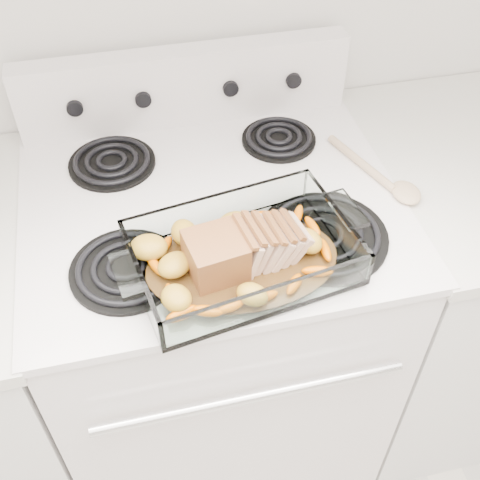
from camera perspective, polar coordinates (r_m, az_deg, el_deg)
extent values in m
cube|color=white|center=(1.60, -2.15, -8.80)|extent=(0.76, 0.65, 0.92)
cube|color=black|center=(1.46, 0.51, -18.93)|extent=(0.65, 0.02, 0.55)
cylinder|color=silver|center=(1.18, 1.07, -14.65)|extent=(0.61, 0.02, 0.02)
cube|color=white|center=(1.25, -2.73, 3.57)|extent=(0.78, 0.67, 0.02)
cube|color=white|center=(1.43, -5.25, 14.34)|extent=(0.76, 0.06, 0.18)
cylinder|color=black|center=(1.12, -10.69, -2.81)|extent=(0.21, 0.21, 0.01)
cylinder|color=black|center=(1.17, 7.93, 0.35)|extent=(0.25, 0.25, 0.01)
cylinder|color=black|center=(1.36, -12.03, 7.13)|extent=(0.19, 0.19, 0.01)
cylinder|color=black|center=(1.40, 3.69, 9.48)|extent=(0.17, 0.17, 0.01)
cylinder|color=black|center=(1.40, -15.40, 12.03)|extent=(0.04, 0.02, 0.04)
cylinder|color=black|center=(1.40, -9.19, 13.08)|extent=(0.04, 0.02, 0.04)
cylinder|color=black|center=(1.42, -0.93, 14.24)|extent=(0.04, 0.02, 0.04)
cylinder|color=black|center=(1.45, 5.06, 14.90)|extent=(0.04, 0.02, 0.04)
cube|color=white|center=(1.80, 19.11, -4.58)|extent=(0.55, 0.65, 0.90)
cube|color=white|center=(1.10, 0.24, -2.32)|extent=(0.39, 0.25, 0.01)
cube|color=white|center=(1.00, 1.88, -6.03)|extent=(0.39, 0.01, 0.07)
cube|color=white|center=(1.16, -1.16, 3.31)|extent=(0.39, 0.01, 0.07)
cube|color=white|center=(1.06, -9.74, -2.69)|extent=(0.01, 0.25, 0.07)
cube|color=white|center=(1.12, 9.68, 0.61)|extent=(0.01, 0.25, 0.07)
cylinder|color=#3D270F|center=(1.10, 0.24, -2.11)|extent=(0.22, 0.22, 0.00)
cube|color=brown|center=(1.06, -2.45, -1.22)|extent=(0.10, 0.10, 0.08)
cube|color=tan|center=(1.07, 0.49, -0.81)|extent=(0.04, 0.09, 0.07)
cube|color=tan|center=(1.08, 1.45, -0.70)|extent=(0.04, 0.09, 0.07)
cube|color=tan|center=(1.08, 2.41, -0.58)|extent=(0.04, 0.09, 0.07)
cube|color=tan|center=(1.08, 3.36, -0.47)|extent=(0.04, 0.09, 0.06)
cube|color=tan|center=(1.09, 4.29, -0.36)|extent=(0.05, 0.09, 0.06)
cube|color=tan|center=(1.10, 5.23, -0.25)|extent=(0.05, 0.08, 0.06)
ellipsoid|color=#D95E00|center=(1.03, -6.17, -6.03)|extent=(0.05, 0.02, 0.02)
ellipsoid|color=#D95E00|center=(1.07, 6.69, -3.70)|extent=(0.05, 0.02, 0.02)
ellipsoid|color=#D95E00|center=(1.14, 7.13, 0.07)|extent=(0.05, 0.02, 0.02)
ellipsoid|color=#D95E00|center=(1.10, -7.55, -1.69)|extent=(0.05, 0.02, 0.02)
ellipsoid|color=olive|center=(1.12, -7.84, -0.01)|extent=(0.06, 0.05, 0.04)
ellipsoid|color=olive|center=(1.14, 0.23, 1.67)|extent=(0.06, 0.05, 0.04)
ellipsoid|color=olive|center=(1.09, 6.38, -1.13)|extent=(0.06, 0.05, 0.04)
cylinder|color=tan|center=(1.35, 11.41, 7.19)|extent=(0.09, 0.21, 0.02)
ellipsoid|color=tan|center=(1.29, 15.48, 4.36)|extent=(0.06, 0.08, 0.02)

